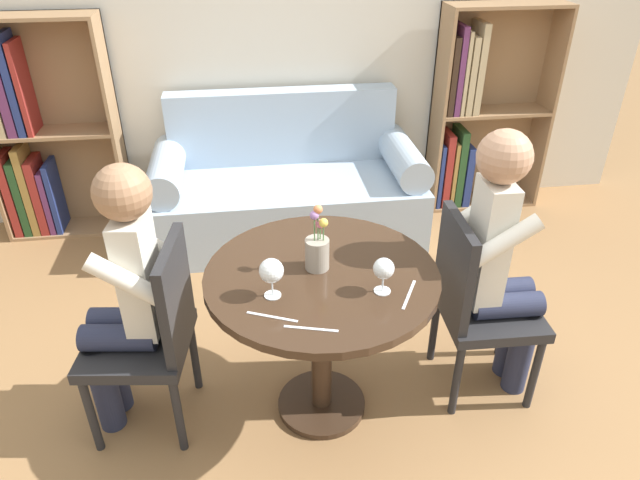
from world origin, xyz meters
TOP-DOWN VIEW (x-y plane):
  - ground_plane at (0.00, 0.00)m, footprint 16.00×16.00m
  - back_wall at (0.00, 2.06)m, footprint 5.20×0.05m
  - round_table at (0.00, 0.00)m, footprint 0.94×0.94m
  - couch at (0.00, 1.64)m, footprint 1.77×0.80m
  - bookshelf_left at (-1.61, 1.90)m, footprint 0.81×0.28m
  - bookshelf_right at (1.37, 1.90)m, footprint 0.81×0.28m
  - chair_left at (-0.70, 0.04)m, footprint 0.47×0.47m
  - chair_right at (0.70, 0.06)m, footprint 0.43×0.43m
  - person_left at (-0.78, 0.06)m, footprint 0.44×0.38m
  - person_right at (0.78, 0.05)m, footprint 0.43×0.35m
  - wine_glass_left at (-0.20, -0.13)m, footprint 0.09×0.09m
  - wine_glass_right at (0.21, -0.16)m, footprint 0.08×0.08m
  - flower_vase at (-0.01, 0.04)m, footprint 0.10×0.10m
  - knife_left_setting at (-0.21, -0.25)m, footprint 0.18×0.09m
  - fork_left_setting at (-0.09, -0.34)m, footprint 0.19×0.06m
  - knife_right_setting at (0.30, -0.19)m, footprint 0.10×0.17m

SIDE VIEW (x-z plane):
  - ground_plane at x=0.00m, z-range 0.00..0.00m
  - couch at x=0.00m, z-range -0.15..0.77m
  - chair_left at x=-0.70m, z-range 0.04..0.94m
  - chair_right at x=0.70m, z-range 0.04..0.94m
  - round_table at x=0.00m, z-range 0.22..0.97m
  - person_left at x=-0.78m, z-range 0.05..1.28m
  - bookshelf_left at x=-1.61m, z-range -0.04..1.39m
  - bookshelf_right at x=1.37m, z-range -0.04..1.40m
  - person_right at x=0.78m, z-range 0.05..1.34m
  - knife_left_setting at x=-0.21m, z-range 0.75..0.75m
  - fork_left_setting at x=-0.09m, z-range 0.75..0.75m
  - knife_right_setting at x=0.30m, z-range 0.75..0.75m
  - flower_vase at x=-0.01m, z-range 0.69..0.97m
  - wine_glass_right at x=0.21m, z-range 0.77..0.92m
  - wine_glass_left at x=-0.20m, z-range 0.78..0.93m
  - back_wall at x=0.00m, z-range 0.00..2.70m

